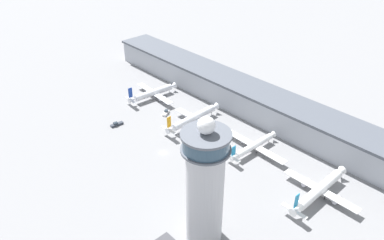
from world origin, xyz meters
name	(u,v)px	position (x,y,z in m)	size (l,w,h in m)	color
ground_plane	(163,153)	(0.00, 0.00, 0.00)	(1000.00, 1000.00, 0.00)	gray
terminal_building	(247,98)	(0.00, 70.00, 9.08)	(248.67, 25.00, 17.97)	#A3A8B2
control_tower	(205,186)	(56.79, -24.36, 27.53)	(18.41, 18.41, 57.90)	#BCBCC1
airplane_gate_alpha	(153,93)	(-54.50, 35.37, 4.07)	(38.94, 38.10, 13.23)	silver
airplane_gate_bravo	(194,118)	(-10.40, 32.62, 4.56)	(31.74, 42.74, 13.65)	silver
airplane_gate_charlie	(254,146)	(32.84, 37.40, 3.75)	(40.75, 35.57, 11.19)	white
airplane_gate_delta	(320,190)	(76.49, 31.78, 4.20)	(38.42, 42.91, 13.75)	white
service_truck_catering	(117,124)	(-41.41, -3.30, 0.83)	(2.85, 8.22, 2.40)	black
service_truck_fuel	(327,196)	(79.70, 34.47, 0.84)	(7.92, 2.85, 2.44)	black
service_truck_baggage	(166,113)	(-31.65, 27.86, 0.88)	(5.55, 7.28, 2.54)	black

